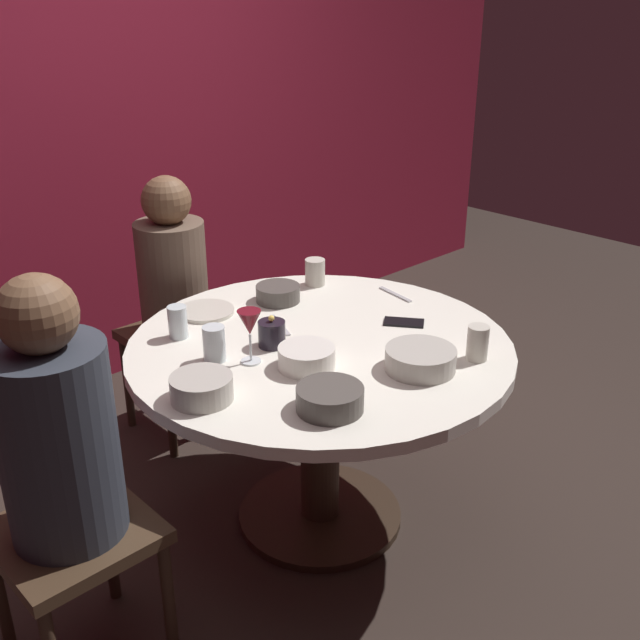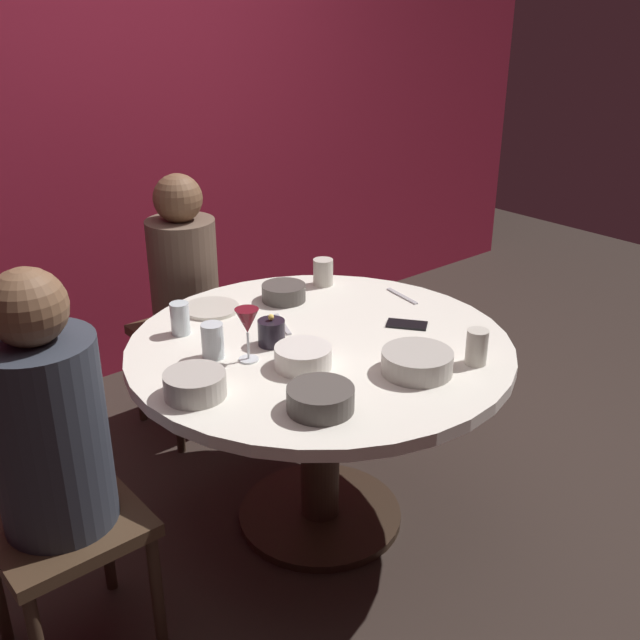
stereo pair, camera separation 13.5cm
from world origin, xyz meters
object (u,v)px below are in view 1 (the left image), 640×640
at_px(wine_glass, 250,325).
at_px(cell_phone, 404,322).
at_px(bowl_sauce_side, 307,357).
at_px(cup_by_left_diner, 315,272).
at_px(bowl_rice_portion, 420,359).
at_px(bowl_small_white, 330,399).
at_px(cup_by_right_diner, 178,322).
at_px(cup_center_front, 478,343).
at_px(dinner_plate, 206,311).
at_px(dining_table, 320,383).
at_px(bowl_serving_large, 278,293).
at_px(bowl_salad_center, 202,388).
at_px(cup_near_candle, 214,344).
at_px(seated_diner_left, 58,444).
at_px(seated_diner_back, 173,279).
at_px(candle_holder, 272,334).

bearing_deg(wine_glass, cell_phone, -13.25).
height_order(bowl_sauce_side, cup_by_left_diner, cup_by_left_diner).
distance_m(cell_phone, bowl_rice_portion, 0.35).
height_order(bowl_small_white, cup_by_right_diner, cup_by_right_diner).
bearing_deg(cup_center_front, dinner_plate, 114.29).
xyz_separation_m(dining_table, bowl_serving_large, (0.13, 0.37, 0.19)).
relative_size(bowl_salad_center, cup_near_candle, 1.57).
xyz_separation_m(cup_by_right_diner, cup_center_front, (0.59, -0.79, 0.00)).
bearing_deg(bowl_serving_large, bowl_small_white, -120.42).
relative_size(seated_diner_left, wine_glass, 6.81).
bearing_deg(cell_phone, bowl_small_white, 165.26).
relative_size(seated_diner_back, bowl_sauce_side, 6.36).
height_order(seated_diner_back, dinner_plate, seated_diner_back).
distance_m(bowl_small_white, cup_near_candle, 0.47).
bearing_deg(bowl_salad_center, candle_holder, 19.40).
height_order(bowl_serving_large, cup_near_candle, cup_near_candle).
relative_size(bowl_serving_large, bowl_rice_portion, 0.75).
relative_size(cell_phone, bowl_sauce_side, 0.78).
xyz_separation_m(seated_diner_back, wine_glass, (-0.26, -0.84, 0.15)).
distance_m(seated_diner_back, bowl_salad_center, 1.06).
bearing_deg(bowl_rice_portion, wine_glass, 131.06).
bearing_deg(cup_by_left_diner, cup_near_candle, -158.75).
bearing_deg(bowl_small_white, candle_holder, 70.89).
distance_m(candle_holder, bowl_small_white, 0.45).
distance_m(candle_holder, bowl_serving_large, 0.39).
xyz_separation_m(cell_phone, bowl_small_white, (-0.60, -0.24, 0.03)).
xyz_separation_m(cell_phone, cup_near_candle, (-0.65, 0.23, 0.05)).
distance_m(bowl_rice_portion, cup_near_candle, 0.65).
xyz_separation_m(bowl_sauce_side, cup_center_front, (0.43, -0.33, 0.02)).
bearing_deg(cell_phone, cup_by_right_diner, 108.09).
relative_size(wine_glass, cell_phone, 1.26).
bearing_deg(bowl_rice_portion, bowl_salad_center, 152.28).
height_order(seated_diner_back, cup_by_right_diner, seated_diner_back).
height_order(dining_table, bowl_serving_large, bowl_serving_large).
relative_size(wine_glass, cup_by_left_diner, 1.67).
height_order(seated_diner_back, candle_holder, seated_diner_back).
distance_m(bowl_serving_large, cup_by_left_diner, 0.22).
bearing_deg(cell_phone, cup_near_candle, 124.16).
bearing_deg(bowl_rice_portion, bowl_small_white, 176.97).
bearing_deg(candle_holder, bowl_serving_large, 46.48).
relative_size(dinner_plate, cup_near_candle, 1.80).
relative_size(cup_by_left_diner, cup_center_front, 0.93).
height_order(seated_diner_left, bowl_sauce_side, seated_diner_left).
height_order(cell_phone, bowl_salad_center, bowl_salad_center).
bearing_deg(wine_glass, bowl_serving_large, 39.79).
relative_size(bowl_salad_center, bowl_sauce_side, 1.02).
bearing_deg(bowl_serving_large, dinner_plate, 160.27).
bearing_deg(bowl_salad_center, bowl_rice_portion, -27.72).
distance_m(candle_holder, wine_glass, 0.16).
distance_m(dinner_plate, bowl_small_white, 0.82).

